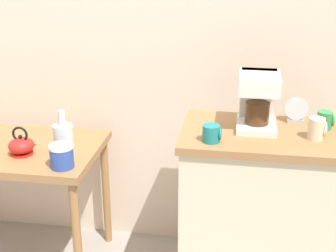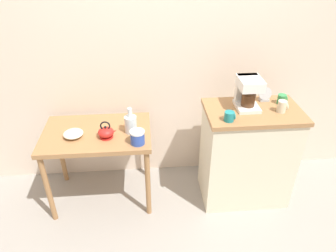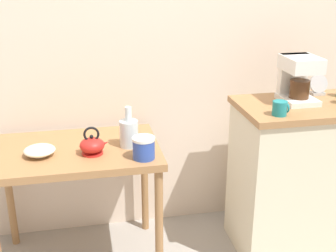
# 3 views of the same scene
# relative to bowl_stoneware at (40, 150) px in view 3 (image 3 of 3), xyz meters

# --- Properties ---
(back_wall) EXTENTS (4.40, 0.10, 2.80)m
(back_wall) POSITION_rel_bowl_stoneware_xyz_m (0.91, 0.47, 0.65)
(back_wall) COLOR beige
(back_wall) RESTS_ON ground_plane
(wooden_table) EXTENTS (0.90, 0.59, 0.72)m
(wooden_table) POSITION_rel_bowl_stoneware_xyz_m (0.17, 0.06, -0.12)
(wooden_table) COLOR #9E7044
(wooden_table) RESTS_ON ground_plane
(kitchen_counter) EXTENTS (0.78, 0.49, 0.92)m
(kitchen_counter) POSITION_rel_bowl_stoneware_xyz_m (1.47, -0.02, -0.29)
(kitchen_counter) COLOR beige
(kitchen_counter) RESTS_ON ground_plane
(bowl_stoneware) EXTENTS (0.16, 0.16, 0.05)m
(bowl_stoneware) POSITION_rel_bowl_stoneware_xyz_m (0.00, 0.00, 0.00)
(bowl_stoneware) COLOR beige
(bowl_stoneware) RESTS_ON wooden_table
(teakettle) EXTENTS (0.16, 0.13, 0.15)m
(teakettle) POSITION_rel_bowl_stoneware_xyz_m (0.27, -0.03, 0.02)
(teakettle) COLOR red
(teakettle) RESTS_ON wooden_table
(glass_carafe_vase) EXTENTS (0.10, 0.10, 0.22)m
(glass_carafe_vase) POSITION_rel_bowl_stoneware_xyz_m (0.47, 0.03, 0.05)
(glass_carafe_vase) COLOR silver
(glass_carafe_vase) RESTS_ON wooden_table
(canister_enamel) EXTENTS (0.12, 0.12, 0.11)m
(canister_enamel) POSITION_rel_bowl_stoneware_xyz_m (0.52, -0.14, 0.03)
(canister_enamel) COLOR #2D4CAD
(canister_enamel) RESTS_ON wooden_table
(coffee_maker) EXTENTS (0.18, 0.22, 0.26)m
(coffee_maker) POSITION_rel_bowl_stoneware_xyz_m (1.42, 0.03, 0.31)
(coffee_maker) COLOR white
(coffee_maker) RESTS_ON kitchen_counter
(mug_dark_teal) EXTENTS (0.08, 0.08, 0.08)m
(mug_dark_teal) POSITION_rel_bowl_stoneware_xyz_m (1.23, -0.17, 0.20)
(mug_dark_teal) COLOR teal
(mug_dark_teal) RESTS_ON kitchen_counter
(table_clock) EXTENTS (0.11, 0.06, 0.12)m
(table_clock) POSITION_rel_bowl_stoneware_xyz_m (1.61, 0.13, 0.22)
(table_clock) COLOR #B2B5BA
(table_clock) RESTS_ON kitchen_counter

